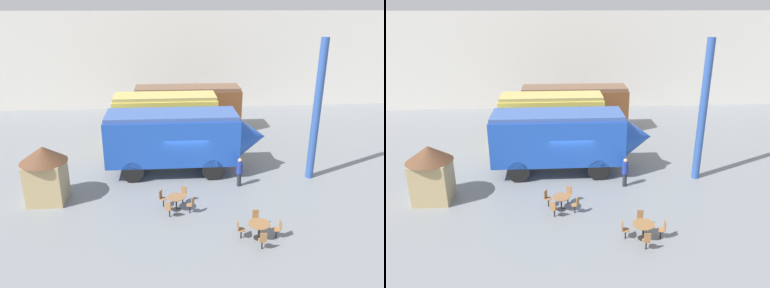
{
  "view_description": "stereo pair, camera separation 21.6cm",
  "coord_description": "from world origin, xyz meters",
  "views": [
    {
      "loc": [
        -1.12,
        -20.24,
        9.65
      ],
      "look_at": [
        0.46,
        1.0,
        1.6
      ],
      "focal_mm": 35.0,
      "sensor_mm": 36.0,
      "label": 1
    },
    {
      "loc": [
        -0.9,
        -20.25,
        9.65
      ],
      "look_at": [
        0.46,
        1.0,
        1.6
      ],
      "focal_mm": 35.0,
      "sensor_mm": 36.0,
      "label": 2
    }
  ],
  "objects": [
    {
      "name": "backdrop_wall",
      "position": [
        0.0,
        15.59,
        4.5
      ],
      "size": [
        44.0,
        0.15,
        9.0
      ],
      "color": "silver",
      "rests_on": "ground_plane"
    },
    {
      "name": "cafe_table_mid",
      "position": [
        -0.69,
        -3.94,
        0.57
      ],
      "size": [
        0.87,
        0.87,
        0.72
      ],
      "color": "black",
      "rests_on": "ground_plane"
    },
    {
      "name": "visitor_person",
      "position": [
        2.91,
        -1.6,
        0.9
      ],
      "size": [
        0.34,
        0.34,
        1.66
      ],
      "color": "#262633",
      "rests_on": "ground_plane"
    },
    {
      "name": "cafe_chair_7",
      "position": [
        0.02,
        -4.32,
        0.51
      ],
      "size": [
        0.4,
        0.39,
        0.87
      ],
      "rotation": [
        0.0,
        0.0,
        8.93
      ],
      "color": "black",
      "rests_on": "ground_plane"
    },
    {
      "name": "passenger_coach_vintage",
      "position": [
        -1.12,
        4.76,
        2.27
      ],
      "size": [
        7.02,
        2.45,
        3.81
      ],
      "color": "#E0C64C",
      "rests_on": "ground_plane"
    },
    {
      "name": "cafe_table_near",
      "position": [
        2.81,
        -6.62,
        0.6
      ],
      "size": [
        0.94,
        0.94,
        0.73
      ],
      "color": "black",
      "rests_on": "ground_plane"
    },
    {
      "name": "ground_plane",
      "position": [
        0.0,
        0.0,
        0.0
      ],
      "size": [
        80.0,
        80.0,
        0.0
      ],
      "primitive_type": "plane",
      "color": "gray"
    },
    {
      "name": "ticket_kiosk",
      "position": [
        -7.26,
        -2.51,
        1.67
      ],
      "size": [
        2.34,
        2.34,
        3.0
      ],
      "color": "tan",
      "rests_on": "ground_plane"
    },
    {
      "name": "cafe_chair_3",
      "position": [
        1.97,
        -6.57,
        0.51
      ],
      "size": [
        0.36,
        0.36,
        0.87
      ],
      "rotation": [
        0.0,
        0.0,
        12.51
      ],
      "color": "black",
      "rests_on": "ground_plane"
    },
    {
      "name": "cafe_chair_4",
      "position": [
        -0.31,
        -3.23,
        0.51
      ],
      "size": [
        0.39,
        0.4,
        0.87
      ],
      "rotation": [
        0.0,
        0.0,
        4.22
      ],
      "color": "black",
      "rests_on": "ground_plane"
    },
    {
      "name": "cafe_chair_0",
      "position": [
        2.76,
        -7.46,
        0.51
      ],
      "size": [
        0.36,
        0.36,
        0.87
      ],
      "rotation": [
        0.0,
        0.0,
        7.8
      ],
      "color": "black",
      "rests_on": "ground_plane"
    },
    {
      "name": "cafe_chair_5",
      "position": [
        -1.4,
        -3.56,
        0.51
      ],
      "size": [
        0.4,
        0.39,
        0.87
      ],
      "rotation": [
        0.0,
        0.0,
        5.79
      ],
      "color": "black",
      "rests_on": "ground_plane"
    },
    {
      "name": "streamlined_locomotive",
      "position": [
        -0.03,
        0.51,
        2.24
      ],
      "size": [
        9.38,
        2.68,
        3.75
      ],
      "color": "blue",
      "rests_on": "ground_plane"
    },
    {
      "name": "passenger_coach_wooden",
      "position": [
        0.65,
        8.52,
        2.15
      ],
      "size": [
        8.26,
        2.45,
        3.56
      ],
      "color": "brown",
      "rests_on": "ground_plane"
    },
    {
      "name": "cafe_chair_1",
      "position": [
        3.65,
        -6.67,
        0.51
      ],
      "size": [
        0.36,
        0.36,
        0.87
      ],
      "rotation": [
        0.0,
        0.0,
        9.37
      ],
      "color": "black",
      "rests_on": "ground_plane"
    },
    {
      "name": "cafe_chair_6",
      "position": [
        -1.07,
        -4.65,
        0.51
      ],
      "size": [
        0.39,
        0.4,
        0.87
      ],
      "rotation": [
        0.0,
        0.0,
        7.36
      ],
      "color": "black",
      "rests_on": "ground_plane"
    },
    {
      "name": "support_pillar",
      "position": [
        7.26,
        -0.78,
        4.0
      ],
      "size": [
        0.44,
        0.44,
        8.0
      ],
      "color": "#2D519E",
      "rests_on": "ground_plane"
    },
    {
      "name": "cafe_chair_2",
      "position": [
        2.86,
        -5.78,
        0.51
      ],
      "size": [
        0.36,
        0.36,
        0.87
      ],
      "rotation": [
        0.0,
        0.0,
        10.94
      ],
      "color": "black",
      "rests_on": "ground_plane"
    }
  ]
}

